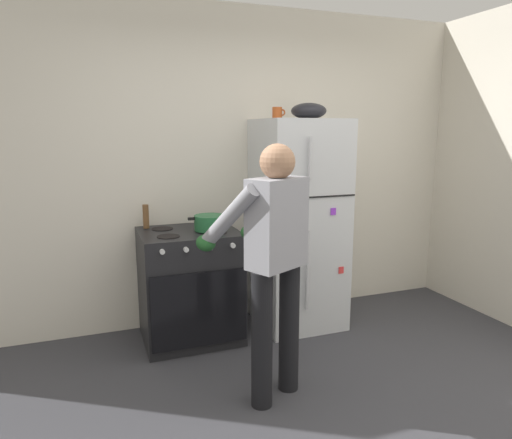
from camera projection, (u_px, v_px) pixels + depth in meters
kitchen_wall_back at (234, 168)px, 4.06m from camera, size 6.00×0.10×2.70m
refrigerator at (298, 224)px, 3.95m from camera, size 0.68×0.72×1.76m
stove_range at (190, 286)px, 3.70m from camera, size 0.76×0.67×0.90m
person_cook at (272, 250)px, 2.80m from camera, size 0.66×0.72×1.60m
red_pot at (210, 223)px, 3.62m from camera, size 0.34×0.24×0.12m
coffee_mug at (277, 113)px, 3.76m from camera, size 0.11×0.08×0.10m
pepper_mill at (146, 216)px, 3.69m from camera, size 0.05×0.05×0.19m
mixing_bowl at (309, 111)px, 3.79m from camera, size 0.29×0.29×0.13m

